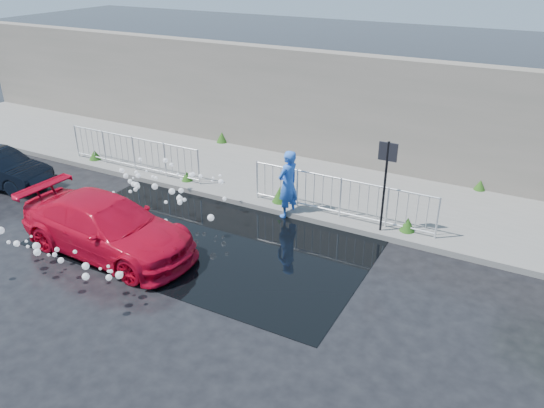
{
  "coord_description": "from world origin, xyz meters",
  "views": [
    {
      "loc": [
        7.33,
        -8.51,
        6.55
      ],
      "look_at": [
        1.91,
        1.61,
        1.0
      ],
      "focal_mm": 35.0,
      "sensor_mm": 36.0,
      "label": 1
    }
  ],
  "objects": [
    {
      "name": "ground",
      "position": [
        0.0,
        0.0,
        0.0
      ],
      "size": [
        90.0,
        90.0,
        0.0
      ],
      "primitive_type": "plane",
      "color": "black",
      "rests_on": "ground"
    },
    {
      "name": "red_car",
      "position": [
        -1.26,
        -0.68,
        0.66
      ],
      "size": [
        4.63,
        2.04,
        1.32
      ],
      "primitive_type": "imported",
      "rotation": [
        0.0,
        0.0,
        1.53
      ],
      "color": "red",
      "rests_on": "ground"
    },
    {
      "name": "water_spray",
      "position": [
        -1.38,
        0.3,
        0.72
      ],
      "size": [
        3.71,
        5.67,
        1.04
      ],
      "color": "white",
      "rests_on": "ground"
    },
    {
      "name": "retaining_wall",
      "position": [
        0.0,
        7.2,
        1.9
      ],
      "size": [
        30.0,
        0.6,
        3.5
      ],
      "primitive_type": "cube",
      "color": "#676156",
      "rests_on": "pavement"
    },
    {
      "name": "sign_post",
      "position": [
        4.2,
        3.1,
        1.72
      ],
      "size": [
        0.45,
        0.06,
        2.5
      ],
      "color": "black",
      "rests_on": "ground"
    },
    {
      "name": "puddle",
      "position": [
        0.5,
        1.0,
        0.01
      ],
      "size": [
        8.0,
        5.0,
        0.01
      ],
      "primitive_type": "cube",
      "color": "black",
      "rests_on": "ground"
    },
    {
      "name": "pavement",
      "position": [
        0.0,
        5.0,
        0.07
      ],
      "size": [
        30.0,
        4.0,
        0.15
      ],
      "primitive_type": "cube",
      "color": "slate",
      "rests_on": "ground"
    },
    {
      "name": "weeds",
      "position": [
        -0.03,
        4.48,
        0.33
      ],
      "size": [
        12.17,
        3.93,
        0.45
      ],
      "color": "#1D4311",
      "rests_on": "pavement"
    },
    {
      "name": "railing_left",
      "position": [
        -4.0,
        3.35,
        0.74
      ],
      "size": [
        5.05,
        0.05,
        1.1
      ],
      "color": "silver",
      "rests_on": "pavement"
    },
    {
      "name": "curb",
      "position": [
        0.0,
        3.0,
        0.08
      ],
      "size": [
        30.0,
        0.25,
        0.16
      ],
      "primitive_type": "cube",
      "color": "slate",
      "rests_on": "ground"
    },
    {
      "name": "railing_right",
      "position": [
        3.0,
        3.35,
        0.74
      ],
      "size": [
        5.05,
        0.05,
        1.1
      ],
      "color": "silver",
      "rests_on": "pavement"
    },
    {
      "name": "person",
      "position": [
        1.65,
        2.98,
        0.94
      ],
      "size": [
        0.61,
        0.78,
        1.87
      ],
      "primitive_type": "imported",
      "rotation": [
        0.0,
        0.0,
        -1.84
      ],
      "color": "blue",
      "rests_on": "ground"
    }
  ]
}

